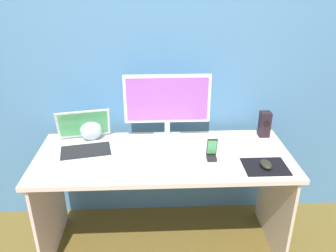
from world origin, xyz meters
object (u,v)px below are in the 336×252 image
at_px(mouse, 266,164).
at_px(phone_in_dock, 212,152).
at_px(fishbowl, 91,130).
at_px(speaker_right, 265,124).
at_px(keyboard_external, 168,171).
at_px(monitor, 167,103).
at_px(laptop, 85,142).

distance_m(mouse, phone_in_dock, 0.31).
bearing_deg(phone_in_dock, fishbowl, 158.41).
height_order(speaker_right, keyboard_external, speaker_right).
bearing_deg(monitor, phone_in_dock, -49.55).
xyz_separation_m(monitor, fishbowl, (-0.50, 0.00, -0.18)).
bearing_deg(laptop, monitor, 13.21).
relative_size(fishbowl, keyboard_external, 0.33).
distance_m(monitor, laptop, 0.57).
height_order(speaker_right, laptop, laptop).
height_order(fishbowl, keyboard_external, fishbowl).
distance_m(monitor, speaker_right, 0.67).
distance_m(keyboard_external, mouse, 0.56).
xyz_separation_m(fishbowl, phone_in_dock, (0.75, -0.30, -0.02)).
height_order(laptop, fishbowl, laptop).
xyz_separation_m(keyboard_external, phone_in_dock, (0.26, 0.12, 0.04)).
bearing_deg(laptop, fishbowl, 81.45).
relative_size(laptop, phone_in_dock, 2.83).
relative_size(speaker_right, keyboard_external, 0.40).
xyz_separation_m(monitor, phone_in_dock, (0.25, -0.29, -0.20)).
relative_size(speaker_right, laptop, 0.44).
xyz_separation_m(speaker_right, fishbowl, (-1.15, 0.00, -0.02)).
bearing_deg(fishbowl, mouse, -21.08).
bearing_deg(fishbowl, monitor, -0.51).
xyz_separation_m(monitor, mouse, (0.54, -0.40, -0.23)).
xyz_separation_m(laptop, fishbowl, (0.02, 0.13, 0.02)).
bearing_deg(phone_in_dock, monitor, 130.45).
height_order(monitor, speaker_right, monitor).
xyz_separation_m(monitor, speaker_right, (0.65, 0.00, -0.16)).
bearing_deg(mouse, laptop, 162.54).
height_order(monitor, laptop, monitor).
height_order(monitor, fishbowl, monitor).
bearing_deg(monitor, keyboard_external, -92.15).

